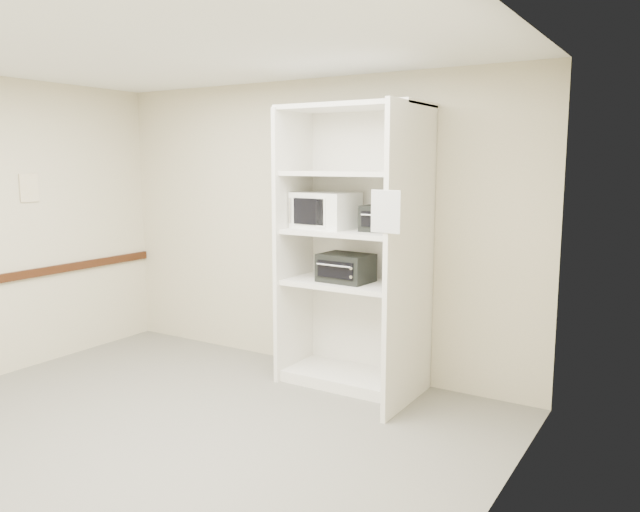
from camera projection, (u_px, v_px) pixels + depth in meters
The scene contains 10 objects.
floor at pixel (160, 440), 4.40m from camera, with size 4.50×4.00×0.01m, color slate.
ceiling at pixel (144, 43), 4.00m from camera, with size 4.50×4.00×0.01m, color white.
wall_back at pixel (311, 226), 5.89m from camera, with size 4.50×0.02×2.70m, color beige.
wall_right at pixel (480, 285), 3.04m from camera, with size 0.02×4.00×2.70m, color beige.
shelving_unit at pixel (358, 258), 5.33m from camera, with size 1.24×0.92×2.42m.
microwave at pixel (326, 210), 5.47m from camera, with size 0.52×0.40×0.31m, color white.
toaster_oven_upper at pixel (385, 219), 5.20m from camera, with size 0.37×0.28×0.22m, color black.
toaster_oven_lower at pixel (346, 268), 5.38m from camera, with size 0.43×0.33×0.24m, color black.
paper_sign at pixel (386, 212), 4.44m from camera, with size 0.24×0.01×0.30m, color white.
wall_poster at pixel (29, 188), 5.82m from camera, with size 0.01×0.19×0.26m, color white.
Camera 1 is at (3.14, -2.95, 1.94)m, focal length 35.00 mm.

